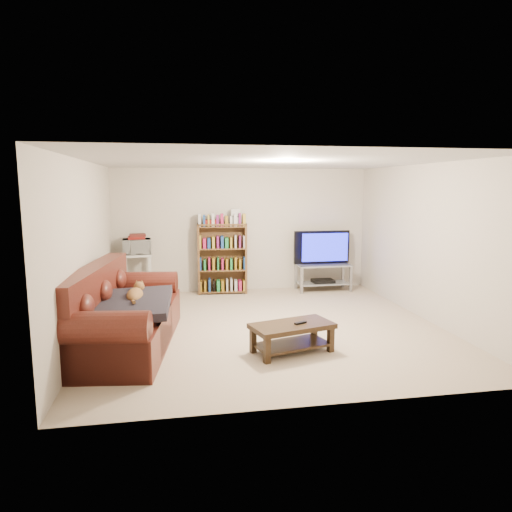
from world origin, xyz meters
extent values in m
plane|color=beige|center=(0.00, 0.00, 0.00)|extent=(5.00, 5.00, 0.00)
plane|color=white|center=(0.00, 0.00, 2.40)|extent=(5.00, 5.00, 0.00)
plane|color=beige|center=(0.00, 2.50, 1.20)|extent=(5.00, 0.00, 5.00)
plane|color=beige|center=(0.00, -2.50, 1.20)|extent=(5.00, 0.00, 5.00)
plane|color=beige|center=(-2.50, 0.00, 1.20)|extent=(0.00, 5.00, 5.00)
plane|color=beige|center=(2.50, 0.00, 1.20)|extent=(0.00, 5.00, 5.00)
cube|color=#4D1B13|center=(-1.95, -0.49, 0.23)|extent=(1.37, 2.57, 0.47)
cube|color=#4D1B13|center=(-2.35, -0.44, 0.53)|extent=(0.57, 2.47, 1.03)
cube|color=#4D1B13|center=(-2.09, -1.59, 0.29)|extent=(1.03, 0.37, 0.59)
cube|color=#4D1B13|center=(-1.81, 0.61, 0.29)|extent=(1.03, 0.37, 0.59)
cube|color=black|center=(-1.87, -0.67, 0.60)|extent=(1.01, 1.28, 0.20)
cube|color=black|center=(0.10, -1.08, 0.34)|extent=(1.11, 0.76, 0.06)
cube|color=black|center=(0.10, -1.08, 0.10)|extent=(1.00, 0.68, 0.03)
cube|color=black|center=(-0.28, -1.39, 0.15)|extent=(0.09, 0.09, 0.31)
cube|color=black|center=(0.58, -1.15, 0.15)|extent=(0.09, 0.09, 0.31)
cube|color=black|center=(-0.39, -1.02, 0.15)|extent=(0.09, 0.09, 0.31)
cube|color=black|center=(0.48, -0.78, 0.15)|extent=(0.09, 0.09, 0.31)
cube|color=black|center=(0.20, -1.10, 0.38)|extent=(0.17, 0.11, 0.02)
cube|color=#999EA3|center=(1.56, 2.14, 0.51)|extent=(1.06, 0.49, 0.03)
cube|color=#999EA3|center=(1.56, 2.14, 0.15)|extent=(1.01, 0.46, 0.02)
cube|color=gray|center=(1.06, 1.93, 0.26)|extent=(0.05, 0.05, 0.53)
cube|color=gray|center=(2.06, 1.94, 0.26)|extent=(0.05, 0.05, 0.53)
cube|color=gray|center=(1.06, 2.35, 0.26)|extent=(0.05, 0.05, 0.53)
cube|color=gray|center=(2.06, 2.36, 0.26)|extent=(0.05, 0.05, 0.53)
imported|color=black|center=(1.56, 2.14, 0.86)|extent=(1.14, 0.16, 0.66)
cube|color=black|center=(1.56, 2.14, 0.19)|extent=(0.43, 0.30, 0.06)
cube|color=brown|center=(-0.88, 2.28, 0.68)|extent=(0.06, 0.29, 1.36)
cube|color=brown|center=(0.01, 2.23, 0.68)|extent=(0.06, 0.29, 1.36)
cube|color=brown|center=(-0.43, 2.25, 1.34)|extent=(0.96, 0.35, 0.03)
cube|color=maroon|center=(-0.64, 2.27, 1.39)|extent=(0.28, 0.23, 0.07)
cube|color=silver|center=(-2.02, 2.19, 0.80)|extent=(0.54, 0.41, 0.04)
cube|color=silver|center=(-2.02, 2.19, 0.30)|extent=(0.49, 0.37, 0.03)
cube|color=silver|center=(-2.22, 2.02, 0.39)|extent=(0.05, 0.05, 0.78)
cube|color=silver|center=(-1.79, 2.06, 0.39)|extent=(0.05, 0.05, 0.78)
cube|color=silver|center=(-2.24, 2.32, 0.39)|extent=(0.05, 0.05, 0.78)
cube|color=silver|center=(-1.81, 2.35, 0.39)|extent=(0.05, 0.05, 0.78)
imported|color=silver|center=(-2.02, 2.19, 0.96)|extent=(0.53, 0.38, 0.28)
cube|color=maroon|center=(-2.02, 2.19, 1.12)|extent=(0.32, 0.28, 0.05)
camera|label=1|loc=(-1.29, -6.39, 2.05)|focal=32.00mm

